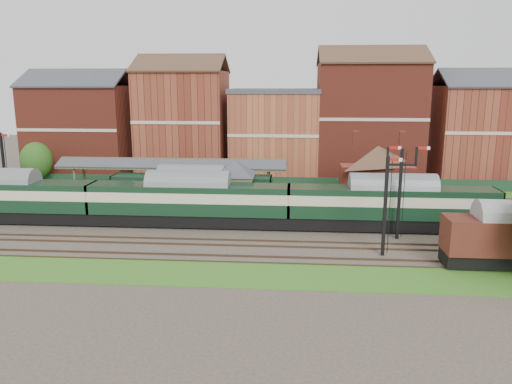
# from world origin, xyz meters

# --- Properties ---
(ground) EXTENTS (160.00, 160.00, 0.00)m
(ground) POSITION_xyz_m (0.00, 0.00, 0.00)
(ground) COLOR #473D33
(ground) RESTS_ON ground
(grass_back) EXTENTS (90.00, 4.50, 0.06)m
(grass_back) POSITION_xyz_m (0.00, 16.00, 0.03)
(grass_back) COLOR #2D6619
(grass_back) RESTS_ON ground
(grass_front) EXTENTS (90.00, 5.00, 0.06)m
(grass_front) POSITION_xyz_m (0.00, -12.00, 0.03)
(grass_front) COLOR #2D6619
(grass_front) RESTS_ON ground
(fence) EXTENTS (90.00, 0.12, 1.50)m
(fence) POSITION_xyz_m (0.00, 18.00, 0.75)
(fence) COLOR #193823
(fence) RESTS_ON ground
(platform) EXTENTS (55.00, 3.40, 1.00)m
(platform) POSITION_xyz_m (-5.00, 9.75, 0.50)
(platform) COLOR #2D2D2D
(platform) RESTS_ON ground
(signal_box) EXTENTS (5.40, 5.40, 6.00)m
(signal_box) POSITION_xyz_m (-3.00, 3.25, 3.19)
(signal_box) COLOR #516548
(signal_box) RESTS_ON ground
(brick_hut) EXTENTS (3.20, 2.64, 2.94)m
(brick_hut) POSITION_xyz_m (5.00, 3.25, 1.20)
(brick_hut) COLOR maroon
(brick_hut) RESTS_ON ground
(station_building) EXTENTS (8.10, 8.10, 5.90)m
(station_building) POSITION_xyz_m (12.00, 9.75, 3.96)
(station_building) COLOR maroon
(station_building) RESTS_ON platform
(canopy) EXTENTS (26.00, 3.89, 4.08)m
(canopy) POSITION_xyz_m (-11.00, 9.75, 4.58)
(canopy) COLOR #454F31
(canopy) RESTS_ON platform
(semaphore_bracket) EXTENTS (3.60, 0.25, 8.18)m
(semaphore_bracket) POSITION_xyz_m (12.04, -2.50, 4.63)
(semaphore_bracket) COLOR black
(semaphore_bracket) RESTS_ON ground
(semaphore_platform_end) EXTENTS (1.23, 0.25, 8.00)m
(semaphore_platform_end) POSITION_xyz_m (-29.98, 8.00, 4.16)
(semaphore_platform_end) COLOR black
(semaphore_platform_end) RESTS_ON ground
(semaphore_siding) EXTENTS (1.23, 0.25, 8.00)m
(semaphore_siding) POSITION_xyz_m (10.02, -7.00, 4.16)
(semaphore_siding) COLOR black
(semaphore_siding) RESTS_ON ground
(town_backdrop) EXTENTS (69.00, 10.00, 16.00)m
(town_backdrop) POSITION_xyz_m (-0.18, 25.00, 7.00)
(town_backdrop) COLOR maroon
(town_backdrop) RESTS_ON ground
(dmu_train) EXTENTS (56.74, 2.98, 4.36)m
(dmu_train) POSITION_xyz_m (-7.05, 0.00, 2.54)
(dmu_train) COLOR black
(dmu_train) RESTS_ON ground
(platform_railcar) EXTENTS (17.19, 2.71, 3.96)m
(platform_railcar) POSITION_xyz_m (-8.09, 6.50, 2.32)
(platform_railcar) COLOR black
(platform_railcar) RESTS_ON ground
(goods_van_a) EXTENTS (6.57, 2.84, 3.98)m
(goods_van_a) POSITION_xyz_m (17.38, -9.00, 2.25)
(goods_van_a) COLOR black
(goods_van_a) RESTS_ON ground
(tree_back) EXTENTS (4.06, 4.06, 5.93)m
(tree_back) POSITION_xyz_m (-30.66, 16.44, 3.58)
(tree_back) COLOR #382619
(tree_back) RESTS_ON ground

